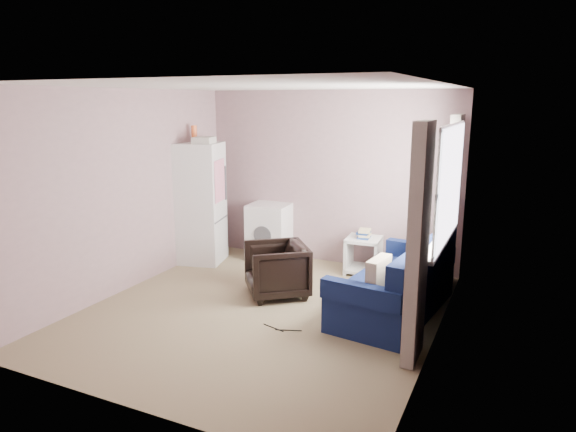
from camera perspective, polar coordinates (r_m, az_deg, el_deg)
name	(u,v)px	position (r m, az deg, el deg)	size (l,w,h in m)	color
room	(262,204)	(5.58, -2.85, 1.34)	(3.84, 4.24, 2.54)	#867758
armchair	(277,267)	(6.30, -1.28, -5.71)	(0.70, 0.66, 0.72)	black
fridge	(201,202)	(7.61, -9.65, 1.50)	(0.74, 0.73, 2.00)	silver
washing_machine	(270,230)	(7.78, -1.98, -1.54)	(0.63, 0.64, 0.84)	silver
side_table	(363,253)	(7.19, 8.39, -4.05)	(0.49, 0.49, 0.63)	silver
sofa	(398,287)	(5.93, 12.17, -7.75)	(1.09, 1.98, 0.84)	#101D4C
window_dressing	(438,220)	(5.73, 16.38, -0.38)	(0.17, 2.62, 2.18)	white
floor_cables	(281,329)	(5.52, -0.79, -12.44)	(0.44, 0.11, 0.01)	black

